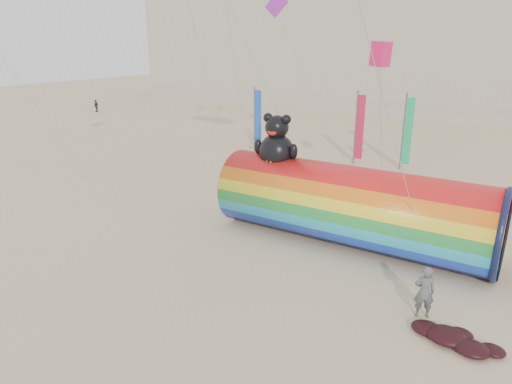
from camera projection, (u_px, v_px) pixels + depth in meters
The scene contains 6 objects.
ground at pixel (227, 254), 18.89m from camera, with size 160.00×160.00×0.00m, color #CCB58C.
hotel_building at pixel (358, 25), 58.61m from camera, with size 60.40×15.40×20.60m.
windsock_assembly at pixel (351, 204), 19.46m from camera, with size 11.78×3.59×5.43m.
kite_handler at pixel (424, 292), 14.39m from camera, with size 0.64×0.42×1.76m, color #525359.
fabric_bundle at pixel (454, 338), 13.29m from camera, with size 2.62×1.35×0.41m.
festival_banners at pixel (337, 126), 32.45m from camera, with size 11.59×1.53×5.20m.
Camera 1 is at (10.15, -13.83, 8.42)m, focal length 32.00 mm.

